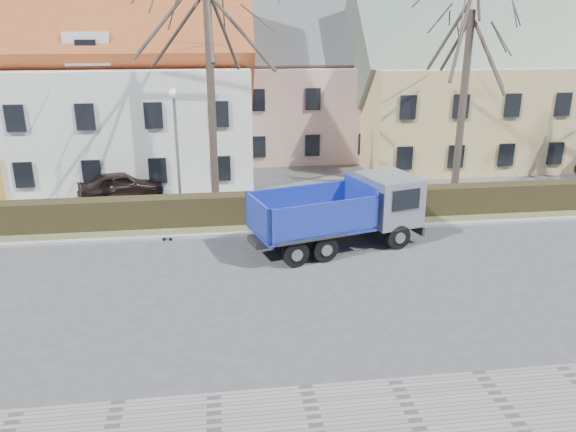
{
  "coord_description": "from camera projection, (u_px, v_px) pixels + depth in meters",
  "views": [
    {
      "loc": [
        -1.95,
        -17.43,
        8.47
      ],
      "look_at": [
        0.66,
        2.2,
        1.6
      ],
      "focal_mm": 35.0,
      "sensor_mm": 36.0,
      "label": 1
    }
  ],
  "objects": [
    {
      "name": "dump_truck",
      "position": [
        332.0,
        215.0,
        21.73
      ],
      "size": [
        7.43,
        4.35,
        2.8
      ],
      "primitive_type": null,
      "rotation": [
        0.0,
        0.0,
        0.27
      ],
      "color": "navy",
      "rests_on": "ground"
    },
    {
      "name": "building_yellow",
      "position": [
        495.0,
        91.0,
        35.86
      ],
      "size": [
        18.8,
        10.8,
        8.5
      ],
      "primitive_type": null,
      "color": "tan",
      "rests_on": "ground"
    },
    {
      "name": "grass_strip",
      "position": [
        262.0,
        220.0,
        25.13
      ],
      "size": [
        80.0,
        3.0,
        0.1
      ],
      "primitive_type": "cube",
      "color": "#4A5630",
      "rests_on": "ground"
    },
    {
      "name": "hedge",
      "position": [
        262.0,
        209.0,
        24.75
      ],
      "size": [
        60.0,
        0.9,
        1.3
      ],
      "primitive_type": "cube",
      "color": "black",
      "rests_on": "ground"
    },
    {
      "name": "streetlight",
      "position": [
        178.0,
        155.0,
        24.48
      ],
      "size": [
        0.46,
        0.46,
        5.91
      ],
      "primitive_type": null,
      "color": "gray",
      "rests_on": "ground"
    },
    {
      "name": "parked_car_a",
      "position": [
        121.0,
        185.0,
        28.13
      ],
      "size": [
        4.46,
        2.93,
        1.41
      ],
      "primitive_type": "imported",
      "rotation": [
        0.0,
        0.0,
        1.9
      ],
      "color": "black",
      "rests_on": "ground"
    },
    {
      "name": "cart_frame",
      "position": [
        163.0,
        234.0,
        22.8
      ],
      "size": [
        0.65,
        0.41,
        0.57
      ],
      "primitive_type": null,
      "rotation": [
        0.0,
        0.0,
        -0.09
      ],
      "color": "silver",
      "rests_on": "ground"
    },
    {
      "name": "tree_1",
      "position": [
        210.0,
        73.0,
        24.98
      ],
      "size": [
        9.2,
        9.2,
        12.65
      ],
      "primitive_type": null,
      "color": "#3B3028",
      "rests_on": "ground"
    },
    {
      "name": "building_pink",
      "position": [
        302.0,
        93.0,
        37.26
      ],
      "size": [
        10.8,
        8.8,
        8.0
      ],
      "primitive_type": null,
      "color": "#D1A394",
      "rests_on": "ground"
    },
    {
      "name": "curb_far",
      "position": [
        265.0,
        233.0,
        23.63
      ],
      "size": [
        80.0,
        0.3,
        0.12
      ],
      "primitive_type": "cube",
      "color": "#9A9998",
      "rests_on": "ground"
    },
    {
      "name": "ground",
      "position": [
        277.0,
        281.0,
        19.34
      ],
      "size": [
        120.0,
        120.0,
        0.0
      ],
      "primitive_type": "plane",
      "color": "#444446"
    },
    {
      "name": "tree_2",
      "position": [
        464.0,
        88.0,
        26.75
      ],
      "size": [
        8.0,
        8.0,
        11.0
      ],
      "primitive_type": null,
      "color": "#3B3028",
      "rests_on": "ground"
    },
    {
      "name": "building_white",
      "position": [
        12.0,
        92.0,
        31.15
      ],
      "size": [
        26.8,
        10.8,
        9.5
      ],
      "primitive_type": null,
      "color": "silver",
      "rests_on": "ground"
    }
  ]
}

